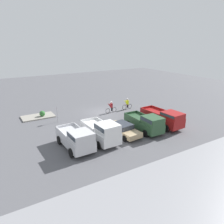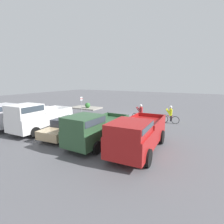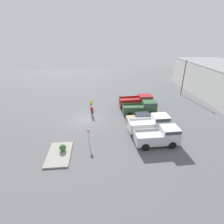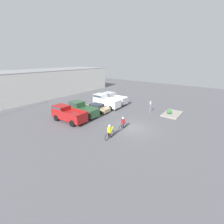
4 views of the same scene
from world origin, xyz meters
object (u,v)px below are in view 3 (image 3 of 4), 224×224
(pickup_truck_1, at_px, (142,108))
(lamppost, at_px, (184,75))
(pickup_truck_2, at_px, (152,124))
(pickup_truck_0, at_px, (137,101))
(cyclist_1, at_px, (91,103))
(fire_lane_sign, at_px, (89,135))
(cyclist_0, at_px, (92,110))
(pickup_truck_3, at_px, (160,136))
(sedan_0, at_px, (143,118))
(shrub, at_px, (63,148))

(pickup_truck_1, height_order, lamppost, lamppost)
(pickup_truck_2, bearing_deg, pickup_truck_0, -179.89)
(cyclist_1, xyz_separation_m, fire_lane_sign, (10.75, -0.05, 0.39))
(pickup_truck_2, distance_m, lamppost, 17.81)
(lamppost, bearing_deg, cyclist_0, -65.87)
(pickup_truck_0, xyz_separation_m, pickup_truck_2, (8.40, 0.02, 0.07))
(pickup_truck_0, bearing_deg, lamppost, 118.07)
(pickup_truck_1, height_order, cyclist_1, pickup_truck_1)
(pickup_truck_0, height_order, pickup_truck_2, pickup_truck_2)
(pickup_truck_3, bearing_deg, pickup_truck_0, -179.15)
(sedan_0, bearing_deg, pickup_truck_3, 6.21)
(pickup_truck_0, height_order, sedan_0, pickup_truck_0)
(lamppost, height_order, shrub, lamppost)
(pickup_truck_1, xyz_separation_m, cyclist_0, (-0.21, -8.00, -0.25))
(cyclist_0, bearing_deg, pickup_truck_2, 53.68)
(fire_lane_sign, bearing_deg, lamppost, 130.83)
(pickup_truck_0, distance_m, shrub, 15.96)
(pickup_truck_3, bearing_deg, cyclist_0, -136.96)
(pickup_truck_3, height_order, cyclist_1, pickup_truck_3)
(cyclist_1, relative_size, lamppost, 0.25)
(sedan_0, bearing_deg, pickup_truck_0, 175.50)
(pickup_truck_0, distance_m, cyclist_0, 8.29)
(pickup_truck_0, bearing_deg, shrub, -43.08)
(pickup_truck_0, xyz_separation_m, lamppost, (-5.63, 10.56, 3.07))
(cyclist_1, bearing_deg, fire_lane_sign, -0.26)
(pickup_truck_2, bearing_deg, cyclist_1, -137.30)
(pickup_truck_0, relative_size, cyclist_1, 3.18)
(fire_lane_sign, distance_m, lamppost, 24.78)
(fire_lane_sign, xyz_separation_m, lamppost, (-16.09, 18.62, 2.91))
(sedan_0, xyz_separation_m, lamppost, (-11.25, 11.00, 3.50))
(pickup_truck_2, relative_size, lamppost, 0.72)
(pickup_truck_0, height_order, shrub, pickup_truck_0)
(cyclist_0, relative_size, lamppost, 0.26)
(lamppost, relative_size, shrub, 9.69)
(pickup_truck_0, xyz_separation_m, cyclist_1, (-0.30, -8.01, -0.24))
(pickup_truck_1, height_order, pickup_truck_3, pickup_truck_3)
(pickup_truck_1, xyz_separation_m, lamppost, (-8.46, 10.42, 3.11))
(cyclist_0, relative_size, cyclist_1, 1.04)
(pickup_truck_3, bearing_deg, shrub, -87.70)
(pickup_truck_0, relative_size, pickup_truck_1, 1.07)
(cyclist_0, xyz_separation_m, fire_lane_sign, (7.84, -0.21, 0.45))
(pickup_truck_1, height_order, pickup_truck_2, pickup_truck_2)
(pickup_truck_0, relative_size, sedan_0, 1.18)
(pickup_truck_2, bearing_deg, pickup_truck_3, 3.06)
(pickup_truck_2, height_order, lamppost, lamppost)
(cyclist_0, bearing_deg, pickup_truck_1, 88.49)
(pickup_truck_0, bearing_deg, pickup_truck_1, 2.93)
(pickup_truck_3, bearing_deg, cyclist_1, -144.59)
(cyclist_1, bearing_deg, pickup_truck_1, 69.04)
(pickup_truck_0, relative_size, shrub, 7.63)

